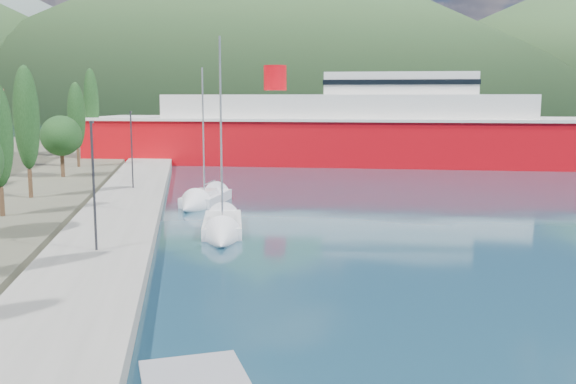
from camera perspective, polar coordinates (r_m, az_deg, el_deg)
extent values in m
plane|color=#17384A|center=(135.91, -7.01, 4.99)|extent=(1400.00, 1400.00, 0.00)
cube|color=gray|center=(42.49, -14.68, -2.08)|extent=(5.00, 88.00, 0.80)
cone|color=slate|center=(705.52, -2.09, 15.07)|extent=(760.00, 760.00, 180.00)
cone|color=#35542C|center=(420.92, -2.92, 15.15)|extent=(480.00, 480.00, 115.00)
cylinder|color=#47301E|center=(43.08, -24.09, -0.78)|extent=(0.30, 0.30, 1.80)
cylinder|color=#47301E|center=(50.18, -21.93, 0.72)|extent=(0.30, 0.30, 2.09)
ellipsoid|color=#1A3D18|center=(49.82, -22.23, 6.15)|extent=(1.80, 1.80, 7.43)
cylinder|color=#47301E|center=(62.31, -19.40, 2.33)|extent=(0.36, 0.36, 2.30)
sphere|color=#1A3D18|center=(62.11, -19.52, 4.73)|extent=(3.68, 3.68, 3.68)
cylinder|color=#47301E|center=(70.97, -18.13, 2.93)|extent=(0.30, 0.30, 1.94)
ellipsoid|color=#1A3D18|center=(70.71, -18.30, 6.48)|extent=(1.80, 1.80, 6.87)
cylinder|color=#47301E|center=(81.86, -16.93, 3.80)|extent=(0.30, 0.30, 2.36)
ellipsoid|color=#1A3D18|center=(81.64, -17.09, 7.55)|extent=(1.80, 1.80, 8.36)
cylinder|color=#2D2D33|center=(31.11, -16.89, 0.42)|extent=(0.12, 0.12, 6.00)
cube|color=#2D2D33|center=(31.11, -17.06, 5.96)|extent=(0.15, 0.50, 0.12)
cylinder|color=#2D2D33|center=(52.30, -13.72, 3.64)|extent=(0.12, 0.12, 6.00)
cube|color=#2D2D33|center=(52.39, -13.81, 6.93)|extent=(0.15, 0.50, 0.12)
cube|color=gray|center=(13.50, -8.23, -16.28)|extent=(2.38, 2.71, 0.09)
cube|color=silver|center=(38.91, -5.84, -3.03)|extent=(2.68, 6.36, 0.88)
cube|color=silver|center=(38.40, -5.86, -2.29)|extent=(1.52, 2.58, 0.34)
cylinder|color=silver|center=(37.78, -5.98, 5.51)|extent=(0.12, 0.12, 10.73)
cone|color=silver|center=(35.02, -5.94, -4.31)|extent=(2.44, 3.05, 2.24)
cube|color=silver|center=(48.95, -7.29, -0.68)|extent=(4.17, 5.96, 0.94)
cube|color=silver|center=(48.52, -7.44, -0.01)|extent=(2.12, 2.55, 0.36)
cylinder|color=silver|center=(48.07, -7.54, 5.33)|extent=(0.12, 0.12, 9.37)
cone|color=silver|center=(45.70, -8.71, -1.35)|extent=(3.14, 3.23, 2.39)
cube|color=red|center=(78.87, 5.05, 4.32)|extent=(63.29, 30.49, 6.01)
cube|color=silver|center=(78.71, 5.08, 6.50)|extent=(63.82, 30.98, 0.32)
cube|color=silver|center=(78.68, 5.09, 7.44)|extent=(44.20, 22.76, 3.22)
cube|color=silver|center=(78.62, 9.87, 9.46)|extent=(19.00, 12.72, 2.58)
cylinder|color=red|center=(79.61, -1.16, 10.11)|extent=(2.79, 2.79, 3.00)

